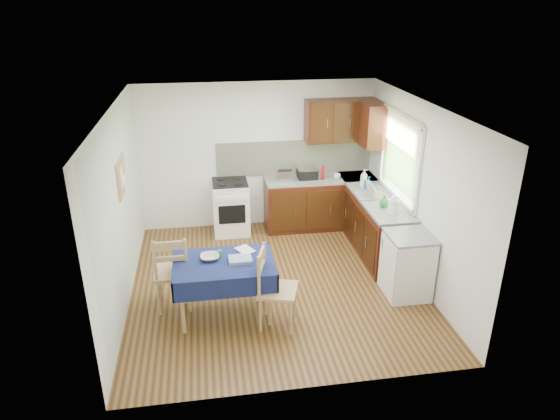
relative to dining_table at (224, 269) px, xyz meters
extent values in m
plane|color=#442712|center=(0.74, 0.64, -0.65)|extent=(4.20, 4.20, 0.00)
cube|color=white|center=(0.74, 0.64, 1.85)|extent=(4.00, 4.20, 0.02)
cube|color=silver|center=(0.74, 2.74, 0.60)|extent=(4.00, 0.02, 2.50)
cube|color=silver|center=(0.74, -1.46, 0.60)|extent=(4.00, 0.02, 2.50)
cube|color=silver|center=(-1.26, 0.64, 0.60)|extent=(0.02, 4.20, 2.50)
cube|color=silver|center=(2.74, 0.64, 0.60)|extent=(0.02, 4.20, 2.50)
cube|color=#361309|center=(1.79, 2.44, -0.22)|extent=(1.90, 0.60, 0.86)
cube|color=#361309|center=(2.44, 1.29, -0.22)|extent=(0.60, 1.70, 0.86)
cube|color=gray|center=(1.79, 2.44, 0.23)|extent=(1.90, 0.60, 0.04)
cube|color=gray|center=(2.44, 1.29, 0.23)|extent=(0.60, 1.70, 0.04)
cube|color=gray|center=(2.44, 2.44, 0.23)|extent=(0.60, 0.60, 0.04)
cube|color=beige|center=(1.39, 2.72, 0.55)|extent=(2.70, 0.02, 0.60)
cube|color=#361309|center=(2.14, 2.56, 1.20)|extent=(1.20, 0.35, 0.70)
cube|color=#361309|center=(2.56, 2.14, 1.20)|extent=(0.35, 0.50, 0.70)
cube|color=white|center=(0.24, 2.44, -0.20)|extent=(0.60, 0.60, 0.90)
cube|color=black|center=(0.24, 2.44, 0.26)|extent=(0.58, 0.58, 0.02)
cube|color=black|center=(0.24, 2.13, -0.20)|extent=(0.44, 0.01, 0.32)
cube|color=#325623|center=(2.72, 1.34, 0.85)|extent=(0.01, 1.40, 0.85)
cube|color=white|center=(2.71, 1.34, 1.50)|extent=(0.04, 1.48, 0.06)
cube|color=white|center=(2.71, 1.34, 0.30)|extent=(0.04, 1.48, 0.06)
cube|color=beige|center=(2.69, 1.34, 1.28)|extent=(0.02, 1.36, 0.44)
cube|color=white|center=(2.44, 0.09, -0.22)|extent=(0.55, 0.58, 0.85)
cube|color=gray|center=(2.44, 0.09, 0.22)|extent=(0.58, 0.60, 0.03)
cube|color=tan|center=(-1.24, 0.94, 0.95)|extent=(0.02, 0.62, 0.47)
cube|color=#AB7C47|center=(-1.22, 0.94, 0.95)|extent=(0.01, 0.56, 0.41)
cube|color=white|center=(-1.21, 0.86, 0.97)|extent=(0.00, 0.18, 0.24)
cube|color=white|center=(-1.21, 1.06, 0.85)|extent=(0.00, 0.15, 0.20)
cube|color=#101541|center=(0.00, 0.00, 0.09)|extent=(1.20, 0.80, 0.03)
cube|color=#101541|center=(0.00, -0.41, -0.02)|extent=(1.24, 0.02, 0.26)
cube|color=#101541|center=(0.00, 0.41, -0.02)|extent=(1.24, 0.02, 0.26)
cube|color=#101541|center=(-0.61, 0.00, -0.02)|extent=(0.02, 0.84, 0.26)
cube|color=#101541|center=(0.61, 0.00, -0.02)|extent=(0.02, 0.84, 0.26)
cylinder|color=tan|center=(-0.52, -0.32, -0.29)|extent=(0.05, 0.05, 0.72)
cylinder|color=tan|center=(0.52, -0.32, -0.29)|extent=(0.05, 0.05, 0.72)
cylinder|color=tan|center=(-0.52, 0.32, -0.29)|extent=(0.05, 0.05, 0.72)
cylinder|color=tan|center=(0.52, 0.32, -0.29)|extent=(0.05, 0.05, 0.72)
cube|color=tan|center=(-0.65, 0.30, -0.15)|extent=(0.47, 0.47, 0.04)
cube|color=tan|center=(-0.64, 0.10, 0.24)|extent=(0.42, 0.04, 0.33)
cylinder|color=tan|center=(-0.46, 0.49, -0.40)|extent=(0.04, 0.04, 0.50)
cylinder|color=tan|center=(-0.84, 0.48, -0.40)|extent=(0.04, 0.04, 0.50)
cylinder|color=tan|center=(-0.45, 0.12, -0.40)|extent=(0.04, 0.04, 0.50)
cylinder|color=tan|center=(-0.83, 0.11, -0.40)|extent=(0.04, 0.04, 0.50)
cube|color=tan|center=(0.62, -0.33, -0.16)|extent=(0.57, 0.57, 0.04)
cube|color=tan|center=(0.43, -0.27, 0.22)|extent=(0.15, 0.40, 0.32)
cylinder|color=tan|center=(0.74, -0.56, -0.40)|extent=(0.04, 0.04, 0.49)
cylinder|color=tan|center=(0.85, -0.20, -0.40)|extent=(0.04, 0.04, 0.49)
cylinder|color=tan|center=(0.39, -0.45, -0.40)|extent=(0.04, 0.04, 0.49)
cylinder|color=tan|center=(0.50, -0.10, -0.40)|extent=(0.04, 0.04, 0.49)
cube|color=#B6B5BA|center=(1.16, 2.36, 0.35)|extent=(0.27, 0.17, 0.19)
cube|color=black|center=(1.16, 2.36, 0.45)|extent=(0.23, 0.02, 0.02)
cube|color=black|center=(1.56, 2.46, 0.33)|extent=(0.33, 0.28, 0.15)
cube|color=#B6B5BA|center=(1.56, 2.46, 0.43)|extent=(0.33, 0.28, 0.03)
cylinder|color=#B00E19|center=(1.80, 2.35, 0.37)|extent=(0.05, 0.05, 0.24)
cube|color=yellow|center=(1.56, 2.57, 0.34)|extent=(0.14, 0.11, 0.17)
cube|color=gray|center=(2.36, 1.47, 0.26)|extent=(0.47, 0.36, 0.02)
cylinder|color=white|center=(2.36, 1.47, 0.36)|extent=(0.06, 0.22, 0.22)
cylinder|color=white|center=(2.46, 0.80, 0.35)|extent=(0.16, 0.16, 0.20)
sphere|color=white|center=(2.46, 0.80, 0.47)|extent=(0.10, 0.10, 0.10)
imported|color=white|center=(2.05, 2.35, 0.30)|extent=(0.13, 0.13, 0.09)
imported|color=white|center=(2.37, 1.88, 0.41)|extent=(0.17, 0.17, 0.30)
imported|color=#1C4BA7|center=(2.42, 1.79, 0.35)|extent=(0.12, 0.12, 0.20)
imported|color=#227D2D|center=(2.41, 1.03, 0.35)|extent=(0.20, 0.20, 0.18)
imported|color=beige|center=(-0.16, 0.10, 0.13)|extent=(0.24, 0.24, 0.06)
imported|color=white|center=(0.21, 0.21, 0.11)|extent=(0.28, 0.30, 0.02)
cylinder|color=green|center=(-0.04, 0.14, 0.15)|extent=(0.05, 0.05, 0.09)
cube|color=navy|center=(0.20, -0.02, 0.13)|extent=(0.28, 0.22, 0.05)
camera|label=1|loc=(-0.16, -5.41, 3.08)|focal=32.00mm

